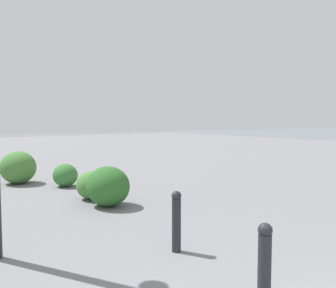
% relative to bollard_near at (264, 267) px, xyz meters
% --- Properties ---
extents(bollard_near, '(0.13, 0.13, 0.83)m').
position_rel_bollard_near_xyz_m(bollard_near, '(0.00, 0.00, 0.00)').
color(bollard_near, '#232328').
rests_on(bollard_near, ground).
extents(bollard_mid, '(0.13, 0.13, 0.81)m').
position_rel_bollard_near_xyz_m(bollard_mid, '(1.66, -0.29, -0.01)').
color(bollard_mid, '#232328').
rests_on(bollard_mid, ground).
extents(shrub_low, '(0.72, 0.65, 0.61)m').
position_rel_bollard_near_xyz_m(shrub_low, '(5.18, -0.67, -0.13)').
color(shrub_low, '#477F38').
rests_on(shrub_low, ground).
extents(shrub_round, '(1.03, 0.93, 0.88)m').
position_rel_bollard_near_xyz_m(shrub_round, '(8.11, 0.14, 0.01)').
color(shrub_round, '#477F38').
rests_on(shrub_round, ground).
extents(shrub_wide, '(0.94, 0.85, 0.80)m').
position_rel_bollard_near_xyz_m(shrub_wide, '(4.41, -0.68, -0.03)').
color(shrub_wide, '#2D6628').
rests_on(shrub_wide, ground).
extents(shrub_tall, '(0.69, 0.62, 0.59)m').
position_rel_bollard_near_xyz_m(shrub_tall, '(6.93, -0.73, -0.14)').
color(shrub_tall, '#387533').
rests_on(shrub_tall, ground).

